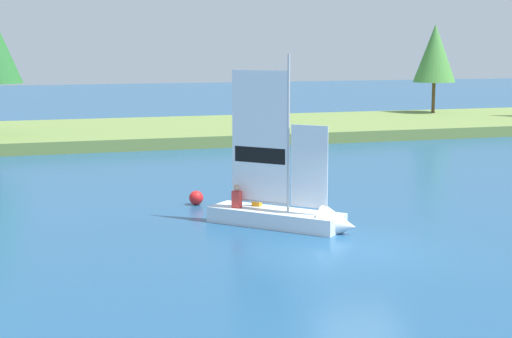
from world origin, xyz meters
name	(u,v)px	position (x,y,z in m)	size (l,w,h in m)	color
ground_plane	(360,250)	(0.00, 0.00, 0.00)	(200.00, 200.00, 0.00)	navy
shore_bank	(157,132)	(0.00, 29.58, 0.33)	(80.00, 13.13, 0.65)	olive
shoreline_tree_centre	(435,53)	(21.41, 33.50, 5.01)	(3.09, 3.09, 6.49)	brown
sailboat	(294,213)	(-0.78, 3.18, 0.46)	(4.20, 4.40, 5.67)	silver
channel_buoy	(196,198)	(-2.80, 7.70, 0.25)	(0.51, 0.51, 0.51)	red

